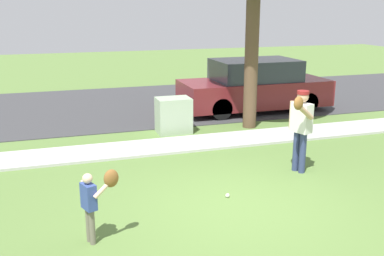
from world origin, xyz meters
The scene contains 8 objects.
ground_plane centered at (0.00, 3.50, 0.00)m, with size 48.00×48.00×0.00m, color #567538.
sidewalk_strip centered at (0.00, 3.60, 0.03)m, with size 36.00×1.20×0.06m, color #B2B2AD.
road_surface centered at (0.00, 8.60, 0.01)m, with size 36.00×6.80×0.02m, color #38383A.
person_adult centered at (1.90, 1.15, 1.05)m, with size 0.63×0.78×1.67m.
person_child centered at (-2.32, -0.46, 0.70)m, with size 0.56×0.35×1.09m.
baseball centered at (0.05, 0.41, 0.04)m, with size 0.07×0.07×0.07m, color white.
utility_cabinet centered at (0.29, 4.80, 0.47)m, with size 0.88×0.66×0.94m, color #9EB293.
parked_suv_maroon centered at (3.45, 6.51, 0.79)m, with size 4.70×1.90×1.63m.
Camera 1 is at (-2.81, -6.43, 3.28)m, focal length 42.26 mm.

